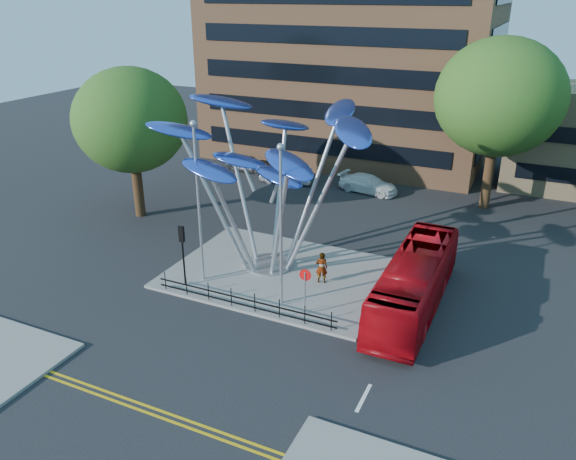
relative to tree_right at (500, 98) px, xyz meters
The scene contains 17 objects.
ground 24.75m from the tree_right, 109.98° to the right, with size 120.00×120.00×0.00m, color black.
traffic_island 20.01m from the tree_right, 119.36° to the right, with size 12.00×9.00×0.15m, color slate.
double_yellow_near 30.21m from the tree_right, 105.95° to the right, with size 40.00×0.12×0.01m, color gold.
double_yellow_far 30.49m from the tree_right, 105.78° to the right, with size 40.00×0.12×0.01m, color gold.
tree_right is the anchor object (origin of this frame).
tree_left 25.09m from the tree_right, 151.39° to the right, with size 7.60×7.60×10.32m.
leaf_sculpture 18.37m from the tree_right, 123.31° to the right, with size 12.72×9.54×9.51m.
street_lamp_left 22.49m from the tree_right, 124.05° to the right, with size 0.36×0.36×8.80m.
street_lamp_right 20.64m from the tree_right, 111.54° to the right, with size 0.36×0.36×8.30m.
traffic_light_island 24.06m from the tree_right, 123.69° to the right, with size 0.28×0.18×3.42m.
no_entry_sign_island 21.31m from the tree_right, 107.12° to the right, with size 0.60×0.10×2.45m.
pedestrian_railing_front 23.43m from the tree_right, 113.91° to the right, with size 10.00×0.06×1.00m.
red_bus 17.71m from the tree_right, 94.88° to the right, with size 2.46×10.51×2.93m, color #9F070E.
pedestrian 18.72m from the tree_right, 111.90° to the right, with size 0.65×0.43×1.79m, color gray.
parked_car_left 21.47m from the tree_right, behind, with size 1.64×4.08×1.39m, color #3F4247.
parked_car_mid 17.32m from the tree_right, behind, with size 1.52×4.35×1.43m, color #B3B4BB.
parked_car_right 11.47m from the tree_right, behind, with size 1.93×4.76×1.38m, color white.
Camera 1 is at (11.28, -19.32, 14.81)m, focal length 35.00 mm.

